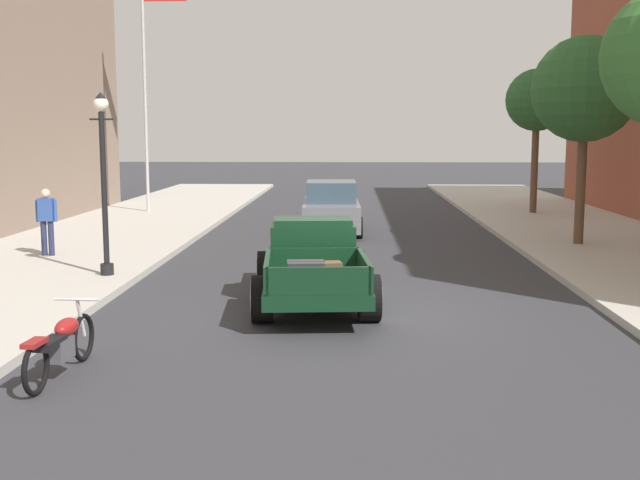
# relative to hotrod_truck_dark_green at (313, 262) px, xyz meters

# --- Properties ---
(ground_plane) EXTENTS (140.00, 140.00, 0.00)m
(ground_plane) POSITION_rel_hotrod_truck_dark_green_xyz_m (0.67, -0.84, -0.75)
(ground_plane) COLOR #333338
(hotrod_truck_dark_green) EXTENTS (2.44, 5.03, 1.58)m
(hotrod_truck_dark_green) POSITION_rel_hotrod_truck_dark_green_xyz_m (0.00, 0.00, 0.00)
(hotrod_truck_dark_green) COLOR black
(hotrod_truck_dark_green) RESTS_ON ground
(motorcycle_parked) EXTENTS (0.62, 2.12, 0.93)m
(motorcycle_parked) POSITION_rel_hotrod_truck_dark_green_xyz_m (-3.05, -4.71, -0.31)
(motorcycle_parked) COLOR black
(motorcycle_parked) RESTS_ON ground
(car_background_grey) EXTENTS (1.97, 4.35, 1.65)m
(car_background_grey) POSITION_rel_hotrod_truck_dark_green_xyz_m (0.09, 10.11, 0.01)
(car_background_grey) COLOR slate
(car_background_grey) RESTS_ON ground
(pedestrian_sidewalk_left) EXTENTS (0.53, 0.22, 1.65)m
(pedestrian_sidewalk_left) POSITION_rel_hotrod_truck_dark_green_xyz_m (-6.76, 4.34, 0.33)
(pedestrian_sidewalk_left) COLOR #232847
(pedestrian_sidewalk_left) RESTS_ON sidewalk_left
(street_lamp_near) EXTENTS (0.50, 0.32, 3.85)m
(street_lamp_near) POSITION_rel_hotrod_truck_dark_green_xyz_m (-4.49, 1.80, 1.63)
(street_lamp_near) COLOR black
(street_lamp_near) RESTS_ON sidewalk_left
(flagpole) EXTENTS (1.74, 0.16, 9.16)m
(flagpole) POSITION_rel_hotrod_truck_dark_green_xyz_m (-6.86, 15.26, 5.02)
(flagpole) COLOR #B2B2B7
(flagpole) RESTS_ON sidewalk_left
(street_tree_second) EXTENTS (2.83, 2.83, 5.58)m
(street_tree_second) POSITION_rel_hotrod_truck_dark_green_xyz_m (6.95, 6.99, 3.54)
(street_tree_second) COLOR brown
(street_tree_second) RESTS_ON sidewalk_right
(street_tree_third) EXTENTS (2.31, 2.31, 5.37)m
(street_tree_third) POSITION_rel_hotrod_truck_dark_green_xyz_m (7.63, 15.35, 3.56)
(street_tree_third) COLOR brown
(street_tree_third) RESTS_ON sidewalk_right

